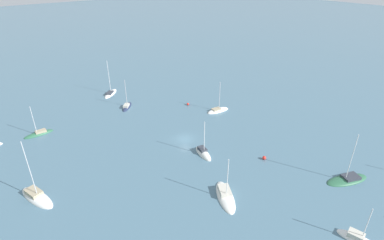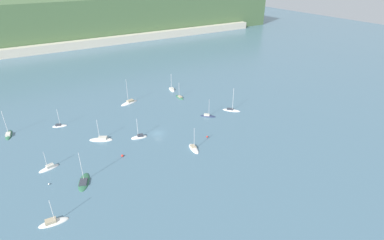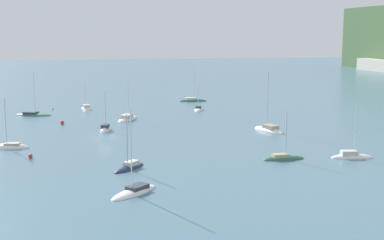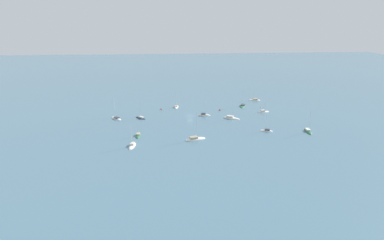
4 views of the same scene
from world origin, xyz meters
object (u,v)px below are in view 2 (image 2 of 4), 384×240
sailboat_4 (101,140)px  mooring_buoy_2 (122,156)px  sailboat_0 (84,182)px  mooring_buoy_1 (207,137)px  sailboat_1 (208,116)px  sailboat_10 (60,126)px  sailboat_3 (129,103)px  sailboat_5 (180,97)px  sailboat_8 (53,223)px  sailboat_6 (9,135)px  sailboat_2 (194,149)px  sailboat_9 (139,137)px  mooring_buoy_0 (49,184)px  sailboat_7 (231,110)px  sailboat_11 (172,90)px  sailboat_12 (49,168)px

sailboat_4 → mooring_buoy_2: (3.02, -14.15, 0.27)m
sailboat_0 → mooring_buoy_1: (45.03, 2.66, 0.26)m
sailboat_1 → sailboat_10: size_ratio=1.06×
sailboat_3 → sailboat_5: bearing=148.8°
sailboat_5 → mooring_buoy_1: (-9.19, -37.74, 0.26)m
sailboat_10 → mooring_buoy_2: bearing=-49.2°
sailboat_4 → sailboat_8: bearing=87.2°
sailboat_6 → sailboat_5: bearing=-83.8°
sailboat_2 → sailboat_8: size_ratio=1.19×
sailboat_3 → sailboat_10: sailboat_3 is taller
sailboat_2 → sailboat_9: sailboat_2 is taller
sailboat_3 → mooring_buoy_0: (-40.25, -42.53, 0.13)m
sailboat_7 → sailboat_11: bearing=155.1°
sailboat_4 → sailboat_6: sailboat_6 is taller
sailboat_6 → sailboat_9: 49.03m
sailboat_1 → sailboat_7: bearing=40.1°
sailboat_0 → sailboat_1: (54.81, 16.88, 0.03)m
sailboat_3 → sailboat_8: sailboat_3 is taller
sailboat_9 → sailboat_10: (-23.56, 24.35, 0.01)m
sailboat_0 → sailboat_7: (66.66, 16.29, 0.02)m
sailboat_3 → mooring_buoy_0: 58.56m
sailboat_7 → mooring_buoy_2: (-52.57, -9.42, 0.28)m
sailboat_0 → sailboat_6: sailboat_0 is taller
sailboat_2 → sailboat_12: bearing=-98.9°
sailboat_7 → sailboat_6: bearing=-149.6°
sailboat_4 → mooring_buoy_1: 38.60m
sailboat_3 → sailboat_7: sailboat_3 is taller
sailboat_0 → sailboat_3: size_ratio=0.84×
sailboat_9 → mooring_buoy_2: size_ratio=11.33×
sailboat_2 → sailboat_3: bearing=-165.3°
sailboat_4 → sailboat_10: bearing=-29.3°
sailboat_12 → mooring_buoy_1: (52.78, -9.68, 0.22)m
sailboat_4 → sailboat_6: size_ratio=0.85×
mooring_buoy_0 → mooring_buoy_1: size_ratio=0.74×
sailboat_7 → mooring_buoy_0: bearing=-123.3°
sailboat_7 → sailboat_9: 43.16m
mooring_buoy_2 → sailboat_2: bearing=-19.9°
sailboat_9 → sailboat_8: bearing=52.3°
sailboat_4 → mooring_buoy_1: bearing=-178.4°
sailboat_3 → sailboat_4: 32.65m
mooring_buoy_1 → mooring_buoy_2: size_ratio=0.89×
sailboat_6 → mooring_buoy_0: (8.63, -38.05, 0.14)m
sailboat_0 → mooring_buoy_1: 45.11m
sailboat_4 → sailboat_0: bearing=92.2°
mooring_buoy_1 → sailboat_10: bearing=140.6°
sailboat_12 → mooring_buoy_2: size_ratio=9.05×
sailboat_7 → sailboat_8: 81.85m
sailboat_0 → sailboat_8: size_ratio=1.35×
sailboat_5 → sailboat_6: bearing=88.5°
sailboat_4 → mooring_buoy_0: (-20.01, -16.91, 0.13)m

